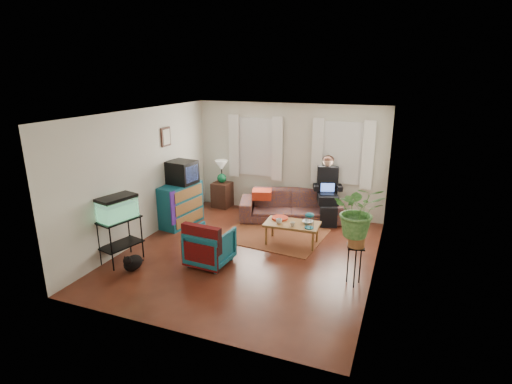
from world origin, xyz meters
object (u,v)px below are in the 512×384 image
at_px(dresser, 180,204).
at_px(coffee_table, 292,233).
at_px(armchair, 210,245).
at_px(plant_stand, 354,265).
at_px(side_table, 222,195).
at_px(sofa, 291,201).
at_px(aquarium_stand, 121,240).

xyz_separation_m(dresser, coffee_table, (2.62, -0.13, -0.25)).
xyz_separation_m(armchair, plant_stand, (2.47, 0.18, -0.03)).
relative_size(side_table, coffee_table, 0.59).
bearing_deg(sofa, dresser, -169.58).
height_order(armchair, coffee_table, armchair).
bearing_deg(plant_stand, side_table, 143.26).
distance_m(side_table, plant_stand, 4.54).
height_order(sofa, plant_stand, sofa).
bearing_deg(coffee_table, plant_stand, -42.55).
height_order(aquarium_stand, plant_stand, aquarium_stand).
distance_m(dresser, coffee_table, 2.63).
height_order(side_table, coffee_table, side_table).
bearing_deg(aquarium_stand, armchair, 32.46).
bearing_deg(dresser, sofa, 36.46).
xyz_separation_m(dresser, armchair, (1.51, -1.46, -0.10)).
xyz_separation_m(sofa, armchair, (-0.69, -2.64, -0.08)).
xyz_separation_m(sofa, coffee_table, (0.42, -1.31, -0.23)).
relative_size(aquarium_stand, coffee_table, 0.77).
xyz_separation_m(side_table, plant_stand, (3.64, -2.72, 0.02)).
xyz_separation_m(side_table, coffee_table, (2.28, -1.56, -0.09)).
height_order(sofa, coffee_table, sofa).
height_order(sofa, side_table, sofa).
xyz_separation_m(coffee_table, plant_stand, (1.36, -1.15, 0.11)).
height_order(aquarium_stand, armchair, aquarium_stand).
distance_m(sofa, plant_stand, 3.04).
distance_m(coffee_table, plant_stand, 1.79).
distance_m(dresser, armchair, 2.10).
height_order(sofa, aquarium_stand, sofa).
xyz_separation_m(armchair, coffee_table, (1.11, 1.33, -0.14)).
height_order(side_table, plant_stand, plant_stand).
relative_size(side_table, plant_stand, 0.94).
relative_size(sofa, coffee_table, 2.15).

